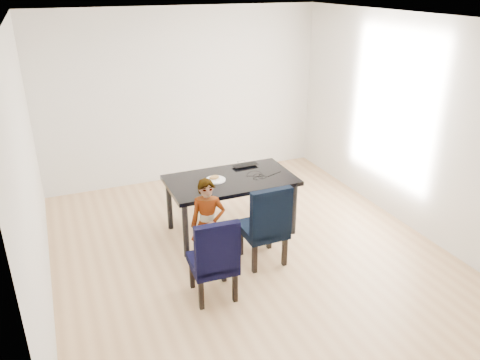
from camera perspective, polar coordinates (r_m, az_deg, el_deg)
name	(u,v)px	position (r m, az deg, el deg)	size (l,w,h in m)	color
floor	(246,249)	(5.83, 0.77, -8.46)	(4.50, 5.00, 0.01)	tan
ceiling	(248,18)	(4.95, 0.95, 19.16)	(4.50, 5.00, 0.01)	white
wall_back	(183,97)	(7.51, -6.91, 10.05)	(4.50, 0.01, 2.70)	white
wall_front	(397,261)	(3.32, 18.59, -9.39)	(4.50, 0.01, 2.70)	silver
wall_left	(29,176)	(4.86, -24.36, 0.42)	(0.01, 5.00, 2.70)	silver
wall_right	(407,123)	(6.44, 19.72, 6.54)	(0.01, 5.00, 2.70)	white
dining_table	(231,205)	(6.04, -1.10, -3.08)	(1.60, 0.90, 0.75)	black
chair_left	(212,256)	(4.83, -3.39, -9.25)	(0.45, 0.47, 0.94)	black
chair_right	(263,222)	(5.38, 2.79, -5.19)	(0.48, 0.50, 1.00)	black
child	(208,224)	(5.26, -3.93, -5.42)	(0.39, 0.26, 1.08)	#F75B14
plate	(215,180)	(5.84, -3.01, 0.03)	(0.25, 0.25, 0.01)	white
sandwich	(214,177)	(5.82, -3.16, 0.33)	(0.13, 0.06, 0.05)	olive
laptop	(244,164)	(6.29, 0.44, 1.92)	(0.35, 0.22, 0.03)	black
cable_tangle	(260,177)	(5.91, 2.41, 0.33)	(0.16, 0.16, 0.01)	black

